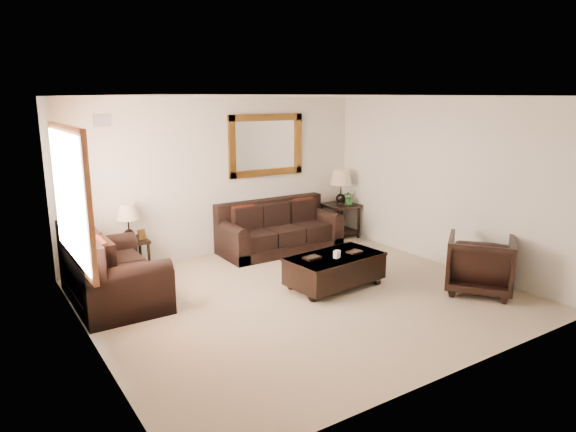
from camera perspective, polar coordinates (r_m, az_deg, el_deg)
room at (r=6.80m, az=1.61°, el=1.73°), size 5.51×5.01×2.71m
window at (r=6.57m, az=-22.95°, el=2.07°), size 0.07×1.96×1.66m
mirror at (r=9.28m, az=-2.41°, el=7.86°), size 1.50×0.06×1.10m
air_vent at (r=8.19m, az=-19.96°, el=9.93°), size 0.25×0.02×0.18m
sofa at (r=9.21m, az=-1.07°, el=-1.83°), size 2.17×0.94×0.89m
loveseat at (r=7.30m, az=-19.31°, el=-6.22°), size 1.06×1.79×1.00m
end_table_left at (r=8.21m, az=-17.27°, el=-1.36°), size 0.51×0.51×1.12m
end_table_right at (r=10.00m, az=5.88°, el=2.51°), size 0.61×0.61×1.33m
coffee_table at (r=7.45m, az=5.22°, el=-5.70°), size 1.47×0.89×0.59m
armchair at (r=7.70m, az=20.56°, el=-4.73°), size 1.16×1.17×0.89m
potted_plant at (r=10.02m, az=6.85°, el=1.95°), size 0.35×0.36×0.23m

